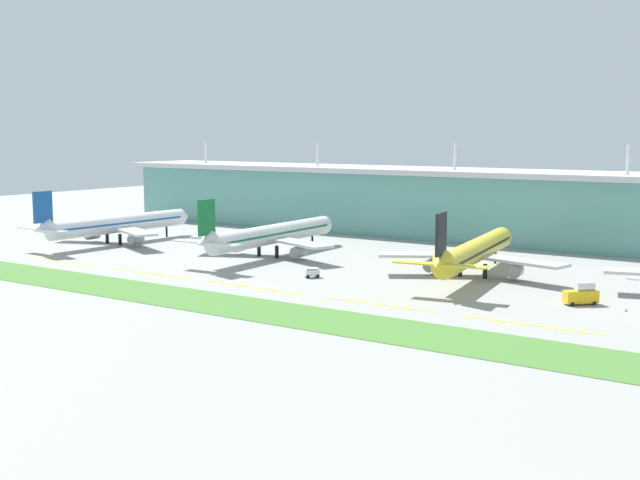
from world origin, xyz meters
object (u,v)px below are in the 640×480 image
at_px(airliner_nearest, 117,224).
at_px(baggage_cart, 312,273).
at_px(airliner_near_middle, 271,235).
at_px(safety_cone_nose_front, 626,310).
at_px(fuel_truck, 582,294).
at_px(airliner_far_middle, 474,251).

bearing_deg(airliner_nearest, baggage_cart, -10.20).
bearing_deg(airliner_near_middle, safety_cone_nose_front, -10.05).
distance_m(baggage_cart, fuel_truck, 65.98).
bearing_deg(safety_cone_nose_front, airliner_near_middle, 169.95).
height_order(airliner_near_middle, safety_cone_nose_front, airliner_near_middle).
bearing_deg(baggage_cart, safety_cone_nose_front, 2.78).
bearing_deg(safety_cone_nose_front, fuel_truck, 169.54).
bearing_deg(airliner_far_middle, safety_cone_nose_front, -26.17).
distance_m(airliner_nearest, fuel_truck, 155.04).
height_order(fuel_truck, safety_cone_nose_front, fuel_truck).
height_order(airliner_nearest, airliner_near_middle, same).
distance_m(fuel_truck, safety_cone_nose_front, 9.91).
height_order(airliner_far_middle, safety_cone_nose_front, airliner_far_middle).
height_order(airliner_nearest, baggage_cart, airliner_nearest).
bearing_deg(fuel_truck, baggage_cart, -175.28).
height_order(baggage_cart, fuel_truck, fuel_truck).
bearing_deg(fuel_truck, airliner_far_middle, 149.82).
bearing_deg(airliner_near_middle, baggage_cart, -36.51).
relative_size(airliner_nearest, airliner_near_middle, 0.96).
relative_size(airliner_near_middle, safety_cone_nose_front, 96.56).
height_order(airliner_nearest, airliner_far_middle, same).
xyz_separation_m(airliner_far_middle, safety_cone_nose_front, (42.17, -20.73, -6.10)).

